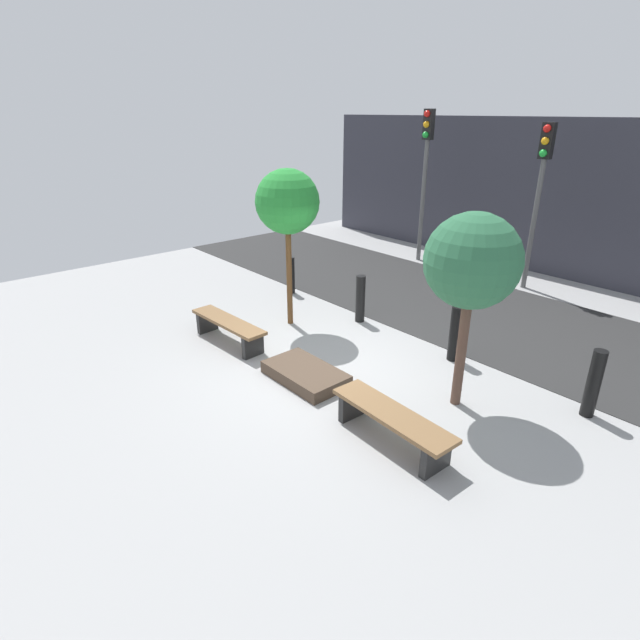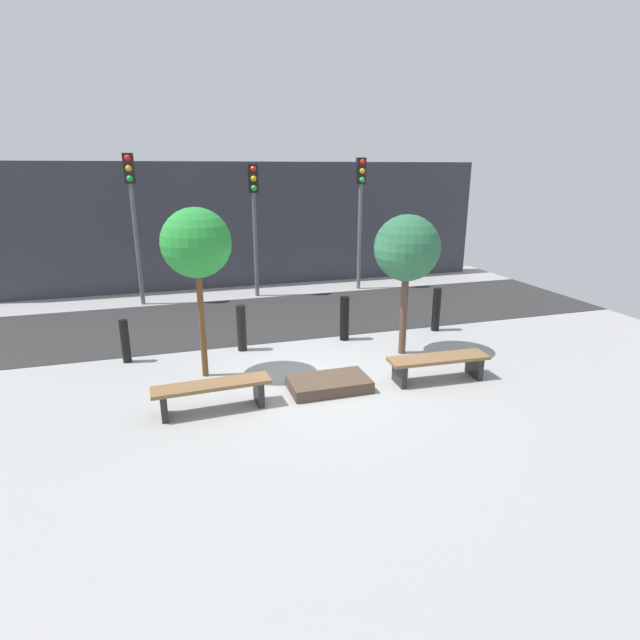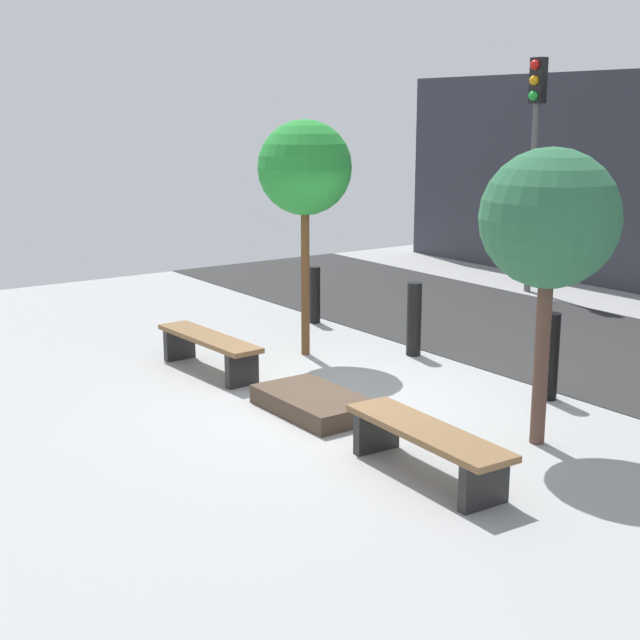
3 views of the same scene
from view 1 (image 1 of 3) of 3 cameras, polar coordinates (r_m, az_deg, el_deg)
The scene contains 14 objects.
ground_plane at distance 8.51m, azimuth 0.45°, elevation -5.93°, with size 18.00×18.00×0.00m, color #989898.
road_strip at distance 11.57m, azimuth 16.71°, elevation 1.14°, with size 18.00×4.08×0.01m, color #2A2A2A.
building_facade at distance 14.56m, azimuth 26.49°, elevation 12.17°, with size 16.20×0.50×3.95m, color #33333D.
bench_left at distance 9.54m, azimuth -10.43°, elevation -0.73°, with size 1.89×0.51×0.47m.
bench_right at distance 6.76m, azimuth 8.21°, elevation -11.31°, with size 1.89×0.57×0.46m.
planter_bed at distance 8.23m, azimuth -1.68°, elevation -6.19°, with size 1.40×0.81×0.21m, color #4B3B2D.
tree_behind_left_bench at distance 9.71m, azimuth -3.75°, elevation 13.23°, with size 1.23×1.23×3.12m.
tree_behind_right_bench at distance 7.07m, azimuth 17.00°, elevation 6.30°, with size 1.32×1.32×2.89m.
bollard_far_left at distance 12.01m, azimuth -3.31°, elevation 5.12°, with size 0.17×0.17×0.88m, color black.
bollard_left at distance 10.35m, azimuth 4.63°, elevation 2.43°, with size 0.20×0.20×0.99m, color black.
bollard_center at distance 9.01m, azimuth 15.19°, elevation -1.52°, with size 0.21×0.21×1.00m, color black.
bollard_right at distance 8.12m, azimuth 28.79°, elevation -6.40°, with size 0.19×0.19×1.04m, color black.
traffic_light_west at distance 14.67m, azimuth 11.98°, elevation 17.46°, with size 0.28×0.27×4.13m.
traffic_light_mid_west at distance 12.95m, azimuth 23.92°, elevation 14.60°, with size 0.28×0.27×3.85m.
Camera 1 is at (5.58, -4.95, 4.11)m, focal length 28.00 mm.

